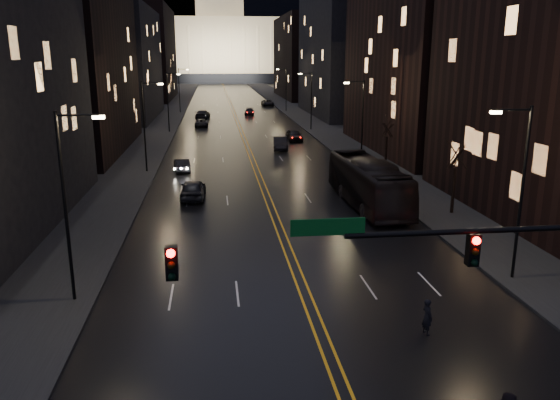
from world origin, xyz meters
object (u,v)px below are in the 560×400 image
object	(u,v)px
traffic_signal	(545,262)
receding_car_a	(280,143)
pedestrian_a	(427,317)
oncoming_car_a	(193,189)
bus	(368,183)
oncoming_car_b	(182,165)

from	to	relation	value
traffic_signal	receding_car_a	xyz separation A→B (m)	(-1.94, 52.17, -4.30)
pedestrian_a	receding_car_a	bearing A→B (deg)	-12.85
oncoming_car_a	receding_car_a	size ratio (longest dim) A/B	0.99
traffic_signal	bus	world-z (taller)	traffic_signal
traffic_signal	oncoming_car_a	size ratio (longest dim) A/B	3.57
pedestrian_a	bus	bearing A→B (deg)	-22.17
traffic_signal	oncoming_car_a	distance (m)	31.61
oncoming_car_a	pedestrian_a	world-z (taller)	oncoming_car_a
oncoming_car_b	receding_car_a	size ratio (longest dim) A/B	0.83
oncoming_car_b	pedestrian_a	bearing A→B (deg)	101.02
pedestrian_a	oncoming_car_b	bearing A→B (deg)	5.37
oncoming_car_b	receding_car_a	xyz separation A→B (m)	(11.49, 12.03, 0.14)
bus	oncoming_car_a	distance (m)	14.10
bus	pedestrian_a	bearing A→B (deg)	-100.67
oncoming_car_b	receding_car_a	distance (m)	16.64
pedestrian_a	oncoming_car_a	bearing A→B (deg)	10.18
receding_car_a	pedestrian_a	bearing A→B (deg)	-84.50
bus	oncoming_car_b	size ratio (longest dim) A/B	3.22
receding_car_a	bus	bearing A→B (deg)	-77.49
oncoming_car_a	oncoming_car_b	bearing A→B (deg)	-80.61
traffic_signal	receding_car_a	world-z (taller)	traffic_signal
oncoming_car_b	pedestrian_a	world-z (taller)	pedestrian_a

